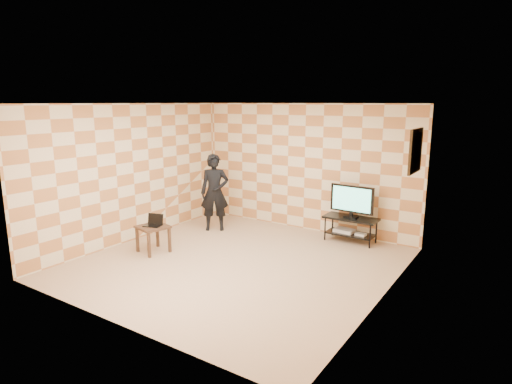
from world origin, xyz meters
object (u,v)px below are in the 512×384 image
tv (352,200)px  person (215,192)px  tv_stand (351,224)px  side_table (153,231)px

tv → person: size_ratio=0.53×
tv_stand → tv: size_ratio=1.19×
tv → side_table: (-2.82, -2.57, -0.44)m
person → tv_stand: bearing=-19.2°
tv → tv_stand: bearing=93.3°
tv_stand → side_table: bearing=-137.6°
tv → side_table: tv is taller
tv → side_table: bearing=-137.6°
side_table → person: 1.79m
tv → side_table: size_ratio=1.44×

